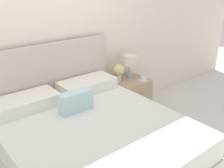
# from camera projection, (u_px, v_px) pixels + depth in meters

# --- Properties ---
(ground_plane) EXTENTS (12.00, 12.00, 0.00)m
(ground_plane) POSITION_uv_depth(u_px,v_px,m) (53.00, 133.00, 3.48)
(ground_plane) COLOR silver
(wall_back) EXTENTS (8.00, 0.06, 2.60)m
(wall_back) POSITION_uv_depth(u_px,v_px,m) (41.00, 35.00, 3.04)
(wall_back) COLOR silver
(wall_back) RESTS_ON ground_plane
(bed) EXTENTS (1.70, 1.91, 1.20)m
(bed) POSITION_uv_depth(u_px,v_px,m) (90.00, 143.00, 2.72)
(bed) COLOR beige
(bed) RESTS_ON ground_plane
(nightstand) EXTENTS (0.49, 0.45, 0.54)m
(nightstand) POSITION_uv_depth(u_px,v_px,m) (130.00, 97.00, 3.88)
(nightstand) COLOR tan
(nightstand) RESTS_ON ground_plane
(table_lamp) EXTENTS (0.20, 0.20, 0.34)m
(table_lamp) POSITION_uv_depth(u_px,v_px,m) (130.00, 62.00, 3.78)
(table_lamp) COLOR #A8B2BC
(table_lamp) RESTS_ON nightstand
(flower_vase) EXTENTS (0.16, 0.16, 0.25)m
(flower_vase) POSITION_uv_depth(u_px,v_px,m) (119.00, 71.00, 3.69)
(flower_vase) COLOR silver
(flower_vase) RESTS_ON nightstand
(teacup) EXTENTS (0.12, 0.12, 0.05)m
(teacup) POSITION_uv_depth(u_px,v_px,m) (143.00, 79.00, 3.75)
(teacup) COLOR white
(teacup) RESTS_ON nightstand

